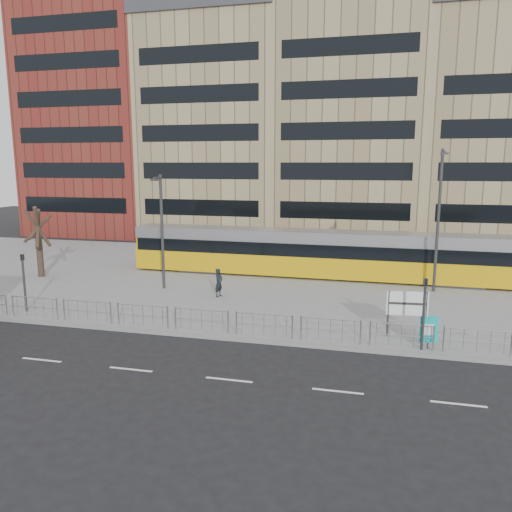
% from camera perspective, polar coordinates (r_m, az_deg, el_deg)
% --- Properties ---
extents(ground, '(120.00, 120.00, 0.00)m').
position_cam_1_polar(ground, '(23.20, -4.99, -9.45)').
color(ground, black).
rests_on(ground, ground).
extents(plaza, '(64.00, 24.00, 0.15)m').
position_cam_1_polar(plaza, '(34.29, 1.44, -2.67)').
color(plaza, gray).
rests_on(plaza, ground).
extents(kerb, '(64.00, 0.25, 0.17)m').
position_cam_1_polar(kerb, '(23.22, -4.95, -9.23)').
color(kerb, gray).
rests_on(kerb, ground).
extents(building_row, '(70.40, 18.40, 31.20)m').
position_cam_1_polar(building_row, '(55.40, 8.26, 15.62)').
color(building_row, maroon).
rests_on(building_row, ground).
extents(pedestrian_barrier, '(32.07, 0.07, 1.10)m').
position_cam_1_polar(pedestrian_barrier, '(22.81, 0.18, -7.15)').
color(pedestrian_barrier, '#94979C').
rests_on(pedestrian_barrier, plaza).
extents(road_markings, '(62.00, 0.12, 0.01)m').
position_cam_1_polar(road_markings, '(19.39, -6.00, -13.59)').
color(road_markings, white).
rests_on(road_markings, ground).
extents(tram, '(27.32, 2.99, 3.22)m').
position_cam_1_polar(tram, '(34.69, 7.77, 0.23)').
color(tram, '#CEA00B').
rests_on(tram, plaza).
extents(station_sign, '(1.84, 0.25, 2.12)m').
position_cam_1_polar(station_sign, '(23.55, 16.90, -5.44)').
color(station_sign, '#2D2D30').
rests_on(station_sign, plaza).
extents(ad_panel, '(0.76, 0.25, 1.44)m').
position_cam_1_polar(ad_panel, '(22.50, 19.14, -7.99)').
color(ad_panel, '#2D2D30').
rests_on(ad_panel, plaza).
extents(pedestrian, '(0.56, 0.70, 1.68)m').
position_cam_1_polar(pedestrian, '(29.51, -4.27, -3.06)').
color(pedestrian, black).
rests_on(pedestrian, plaza).
extents(traffic_light_west, '(0.17, 0.21, 3.10)m').
position_cam_1_polar(traffic_light_west, '(28.96, -25.03, -1.99)').
color(traffic_light_west, '#2D2D30').
rests_on(traffic_light_west, plaza).
extents(traffic_light_east, '(0.19, 0.22, 3.10)m').
position_cam_1_polar(traffic_light_east, '(22.00, 18.67, -5.29)').
color(traffic_light_east, '#2D2D30').
rests_on(traffic_light_east, plaza).
extents(lamp_post_west, '(0.45, 1.04, 7.10)m').
position_cam_1_polar(lamp_post_west, '(31.35, -10.74, 3.30)').
color(lamp_post_west, '#2D2D30').
rests_on(lamp_post_west, plaza).
extents(lamp_post_east, '(0.45, 1.04, 8.62)m').
position_cam_1_polar(lamp_post_east, '(31.89, 20.14, 4.36)').
color(lamp_post_east, '#2D2D30').
rests_on(lamp_post_east, plaza).
extents(bare_tree, '(4.93, 4.93, 7.27)m').
position_cam_1_polar(bare_tree, '(37.19, -23.86, 5.44)').
color(bare_tree, black).
rests_on(bare_tree, plaza).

